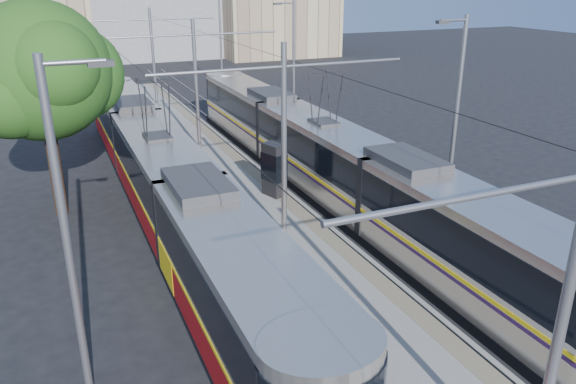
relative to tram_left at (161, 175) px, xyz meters
name	(u,v)px	position (x,y,z in m)	size (l,w,h in m)	color
ground	(407,368)	(3.60, -12.47, -1.71)	(160.00, 160.00, 0.00)	black
platform	(216,168)	(3.60, 4.53, -1.56)	(4.00, 50.00, 0.30)	gray
tactile_strip_left	(188,168)	(2.15, 4.53, -1.40)	(0.70, 50.00, 0.01)	gray
tactile_strip_right	(242,161)	(5.05, 4.53, -1.40)	(0.70, 50.00, 0.01)	gray
rails	(216,170)	(3.60, 4.53, -1.69)	(8.71, 70.00, 0.03)	gray
tram_left	(161,175)	(0.00, 0.00, 0.00)	(2.43, 31.26, 5.50)	black
tram_right	(323,154)	(7.20, -0.52, 0.15)	(2.43, 31.28, 5.50)	black
catenary	(229,93)	(3.60, 1.69, 2.82)	(9.20, 70.00, 7.00)	gray
street_lamps	(191,77)	(3.60, 8.53, 2.48)	(15.18, 38.22, 8.00)	gray
shelter	(274,169)	(4.78, -0.58, -0.18)	(0.94, 1.20, 2.34)	black
tree	(50,72)	(-3.59, 1.93, 4.13)	(5.94, 5.49, 8.63)	#382314
building_left	(7,8)	(-6.40, 47.53, 4.45)	(16.32, 12.24, 12.28)	tan
building_right	(274,6)	(23.60, 45.53, 4.19)	(14.28, 10.20, 11.78)	tan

